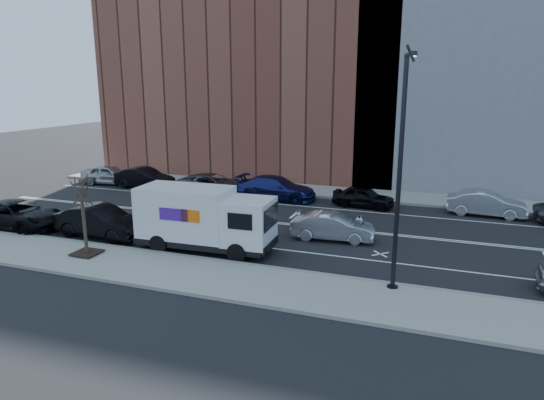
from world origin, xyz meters
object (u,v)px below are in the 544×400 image
Objects in this scene: fedex_van at (204,218)px; driving_sedan at (333,227)px; far_parked_a at (109,175)px; far_parked_b at (145,178)px.

driving_sedan is (5.55, 3.70, -0.92)m from fedex_van.
far_parked_a is 3.61m from far_parked_b.
far_parked_b is at bearing 132.59° from fedex_van.
far_parked_a is at bearing 139.64° from fedex_van.
fedex_van is at bearing 118.49° from driving_sedan.
far_parked_b is (-10.98, 11.14, -0.82)m from fedex_van.
far_parked_b reaches higher than driving_sedan.
far_parked_b is at bearing 60.59° from driving_sedan.
driving_sedan is (20.12, -7.83, -0.07)m from far_parked_a.
far_parked_a is 0.93× the size of far_parked_b.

